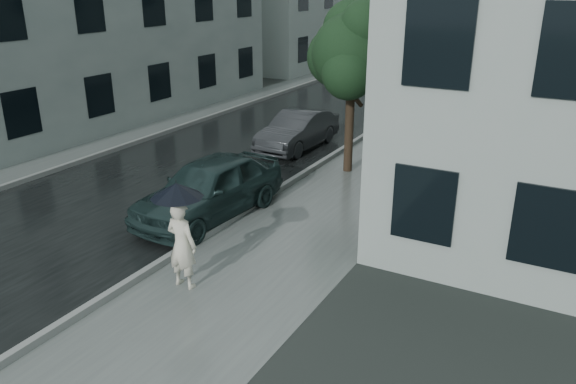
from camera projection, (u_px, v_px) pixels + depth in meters
The scene contains 14 objects.
ground at pixel (239, 271), 11.58m from camera, with size 120.00×120.00×0.00m, color black.
sidewalk at pixel (419, 138), 21.30m from camera, with size 3.50×60.00×0.01m, color slate.
kerb_near at pixel (374, 130), 22.10m from camera, with size 0.15×60.00×0.15m, color slate.
asphalt_road at pixel (295, 122), 23.69m from camera, with size 6.85×60.00×0.00m, color black.
kerb_far at pixel (227, 111), 25.24m from camera, with size 0.15×60.00×0.15m, color slate.
sidewalk_far at pixel (210, 111), 25.68m from camera, with size 1.70×60.00×0.01m, color #4C5451.
building_far_a at pixel (59, 3), 22.63m from camera, with size 7.02×20.00×9.50m.
building_far_b at pixel (306, 3), 40.93m from camera, with size 7.02×18.00×8.00m.
pedestrian at pixel (182, 245), 10.72m from camera, with size 0.65×0.42×1.77m, color beige.
umbrella at pixel (177, 190), 10.29m from camera, with size 1.18×1.18×1.28m.
street_tree at pixel (353, 52), 16.45m from camera, with size 3.12×2.83×5.17m.
lamp_post at pixel (393, 46), 22.22m from camera, with size 0.84×0.41×5.54m.
car_near at pixel (209, 188), 14.02m from camera, with size 1.80×4.48×1.52m, color #1C2F2F.
car_far at pixel (298, 130), 19.78m from camera, with size 1.38×3.96×1.30m, color #26292C.
Camera 1 is at (5.80, -8.50, 5.66)m, focal length 35.00 mm.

